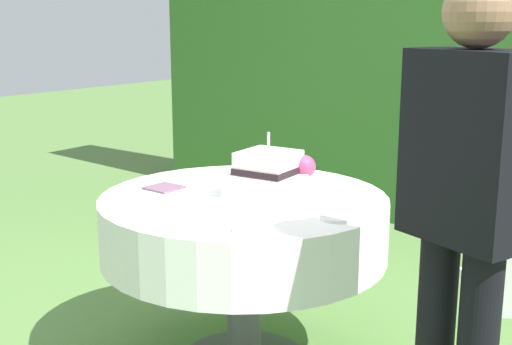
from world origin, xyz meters
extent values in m
cube|color=#336628|center=(0.00, 2.60, 1.35)|extent=(5.20, 0.60, 2.70)
cylinder|color=#4C4C51|center=(0.00, 0.00, 0.37)|extent=(0.15, 0.15, 0.73)
cylinder|color=brown|center=(0.00, 0.00, 0.75)|extent=(1.17, 1.17, 0.03)
cylinder|color=white|center=(0.00, 0.00, 0.64)|extent=(1.20, 1.20, 0.25)
cube|color=white|center=(0.08, 0.06, 0.81)|extent=(0.30, 0.30, 0.09)
cube|color=white|center=(0.08, 0.06, 0.90)|extent=(0.23, 0.23, 0.09)
cube|color=black|center=(0.08, 0.06, 0.87)|extent=(0.24, 0.24, 0.03)
sphere|color=#D13866|center=(0.18, 0.18, 0.88)|extent=(0.10, 0.10, 0.10)
cylinder|color=silver|center=(0.08, 0.06, 0.99)|extent=(0.01, 0.01, 0.08)
cylinder|color=white|center=(0.31, -0.35, 0.77)|extent=(0.14, 0.14, 0.01)
cylinder|color=white|center=(-0.21, -0.37, 0.77)|extent=(0.12, 0.12, 0.01)
cylinder|color=white|center=(0.48, -0.05, 0.77)|extent=(0.13, 0.13, 0.01)
cube|color=#6B4C60|center=(-0.35, -0.11, 0.77)|extent=(0.14, 0.14, 0.01)
cylinder|color=white|center=(0.82, 0.44, 0.23)|extent=(0.03, 0.03, 0.45)
cube|color=black|center=(1.02, -0.26, 1.12)|extent=(0.41, 0.31, 0.55)
sphere|color=#8C664C|center=(1.02, -0.26, 1.50)|extent=(0.20, 0.20, 0.20)
camera|label=1|loc=(1.67, -2.14, 1.49)|focal=47.64mm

